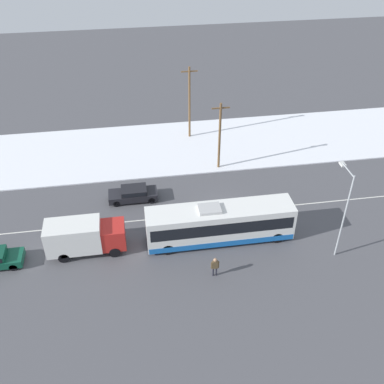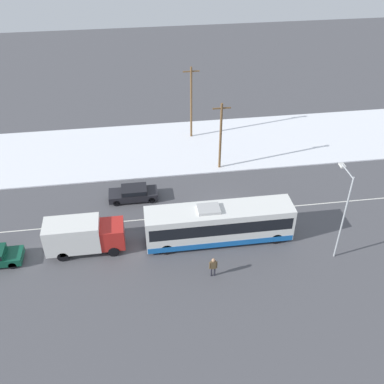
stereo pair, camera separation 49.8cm
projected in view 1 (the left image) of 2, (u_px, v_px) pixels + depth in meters
name	position (u px, v px, depth m)	size (l,w,h in m)	color
ground_plane	(225.00, 212.00, 40.93)	(120.00, 120.00, 0.00)	#4C4C51
snow_lot	(202.00, 145.00, 50.76)	(80.00, 11.59, 0.12)	white
lane_marking_center	(225.00, 212.00, 40.93)	(60.00, 0.12, 0.00)	silver
city_bus	(220.00, 224.00, 36.97)	(12.14, 2.57, 3.45)	white
box_truck	(84.00, 236.00, 35.82)	(6.26, 2.30, 2.91)	silver
sedan_car	(133.00, 193.00, 42.00)	(4.54, 1.80, 1.33)	black
pedestrian_at_stop	(215.00, 265.00, 33.92)	(0.64, 0.28, 1.77)	#23232D
streetlamp	(344.00, 205.00, 33.94)	(0.36, 2.29, 7.69)	#9EA3A8
utility_pole_roadside	(220.00, 135.00, 44.73)	(1.80, 0.24, 7.30)	brown
utility_pole_snowlot	(189.00, 102.00, 49.78)	(1.80, 0.24, 8.41)	brown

